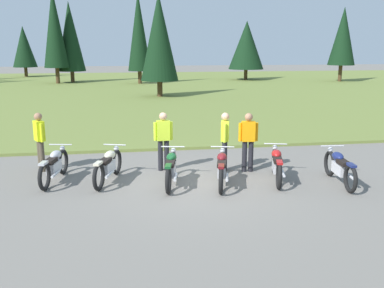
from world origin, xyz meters
TOP-DOWN VIEW (x-y plane):
  - ground_plane at (0.00, 0.00)m, footprint 140.00×140.00m
  - grass_moorland at (0.00, 25.62)m, footprint 80.00×44.00m
  - forest_treeline at (-4.95, 30.85)m, footprint 41.64×24.62m
  - motorcycle_silver at (-3.63, 0.68)m, footprint 0.66×2.08m
  - motorcycle_cream at (-2.23, 0.44)m, footprint 0.83×2.04m
  - motorcycle_british_green at (-0.64, -0.04)m, footprint 0.68×2.08m
  - motorcycle_maroon at (0.64, -0.26)m, footprint 0.76×2.06m
  - motorcycle_red at (2.14, -0.14)m, footprint 0.78×2.05m
  - motorcycle_navy at (3.65, -0.63)m, footprint 0.62×2.10m
  - rider_checking_bike at (1.62, 0.81)m, footprint 0.55×0.26m
  - rider_in_hivis_vest at (1.00, 0.98)m, footprint 0.31×0.53m
  - rider_near_row_end at (-4.15, 1.78)m, footprint 0.36×0.50m
  - rider_with_back_turned at (-0.71, 1.30)m, footprint 0.55×0.25m

SIDE VIEW (x-z plane):
  - ground_plane at x=0.00m, z-range 0.00..0.00m
  - grass_moorland at x=0.00m, z-range 0.00..0.10m
  - motorcycle_silver at x=-3.63m, z-range 0.00..0.88m
  - motorcycle_cream at x=-2.23m, z-range 0.00..0.88m
  - motorcycle_british_green at x=-0.64m, z-range 0.00..0.88m
  - motorcycle_maroon at x=0.64m, z-range 0.00..0.88m
  - motorcycle_red at x=2.14m, z-range 0.00..0.88m
  - motorcycle_navy at x=3.65m, z-range 0.00..0.88m
  - rider_checking_bike at x=1.62m, z-range 0.11..1.78m
  - rider_in_hivis_vest at x=1.00m, z-range 0.11..1.78m
  - rider_near_row_end at x=-4.15m, z-range 0.11..1.78m
  - rider_with_back_turned at x=-0.71m, z-range 0.11..1.78m
  - forest_treeline at x=-4.95m, z-range -0.13..8.52m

